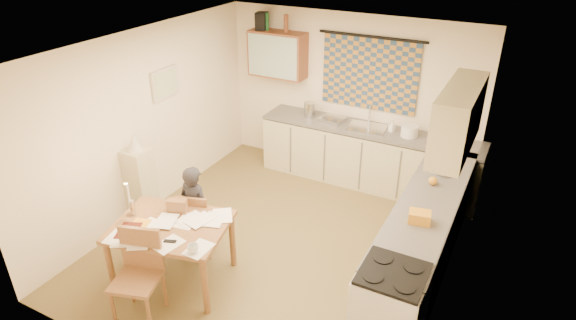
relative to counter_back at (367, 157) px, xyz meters
The scene contains 44 objects.
floor 2.06m from the counter_back, 103.20° to the right, with size 4.00×4.50×0.02m, color brown.
ceiling 2.87m from the counter_back, 103.20° to the right, with size 4.00×4.50×0.02m, color white.
wall_back 0.97m from the counter_back, 145.87° to the left, with size 4.00×0.02×2.50m, color #F1E0C1.
wall_front 4.31m from the counter_back, 96.20° to the right, with size 4.00×0.02×2.50m, color #F1E0C1.
wall_left 3.24m from the counter_back, 141.68° to the right, with size 0.02×4.50×2.50m, color #F1E0C1.
wall_right 2.62m from the counter_back, 51.47° to the right, with size 0.02×4.50×2.50m, color #F1E0C1.
window_blind 1.24m from the counter_back, 120.24° to the left, with size 1.45×0.03×1.05m, color navy.
curtain_rod 1.77m from the counter_back, 122.19° to the left, with size 0.04×0.04×1.60m, color black.
wall_cabinet 2.10m from the counter_back, behind, with size 0.90×0.34×0.70m, color brown.
wall_cabinet_glass 2.10m from the counter_back, behind, with size 0.84×0.02×0.64m, color #99B2A5.
upper_cabinet_right 2.41m from the counter_back, 45.57° to the right, with size 0.34×1.30×0.70m, color tan.
framed_print 3.14m from the counter_back, 147.44° to the right, with size 0.04×0.50×0.40m, color beige.
print_canvas 3.12m from the counter_back, 147.17° to the right, with size 0.01×0.42×0.32m, color white.
counter_back is the anchor object (origin of this frame).
counter_right 2.03m from the counter_back, 52.18° to the right, with size 0.62×2.95×0.92m.
stove 3.21m from the counter_back, 67.25° to the right, with size 0.61×0.61×0.94m.
sink 0.43m from the counter_back, behind, with size 0.55×0.45×0.10m, color silver.
tap 0.64m from the counter_back, 111.99° to the left, with size 0.03×0.03×0.28m, color silver.
dish_rack 0.78m from the counter_back, behind, with size 0.35×0.30×0.06m, color silver.
kettle 1.14m from the counter_back, behind, with size 0.18×0.18×0.24m, color silver.
mixing_bowl 0.80m from the counter_back, ahead, with size 0.24×0.24×0.16m, color white.
soap_bottle 0.64m from the counter_back, ahead, with size 0.10×0.10×0.17m, color white.
bowl 1.61m from the counter_back, 36.07° to the right, with size 0.28×0.28×0.05m, color white.
orange_bag 2.47m from the counter_back, 58.95° to the right, with size 0.22×0.16×0.12m, color orange.
fruit_orange 1.79m from the counter_back, 45.83° to the right, with size 0.10×0.10×0.10m, color orange.
speaker 2.63m from the counter_back, behind, with size 0.16×0.20×0.26m, color black.
bottle_green 2.56m from the counter_back, behind, with size 0.07×0.07×0.26m, color #195926.
bottle_brown 2.34m from the counter_back, behind, with size 0.07×0.07×0.26m, color brown.
dining_table 3.32m from the counter_back, 110.63° to the right, with size 1.39×1.17×0.75m.
chair_far 2.85m from the counter_back, 116.29° to the right, with size 0.49×0.49×0.85m.
chair_near 3.88m from the counter_back, 106.88° to the right, with size 0.55×0.55×0.97m.
person 2.85m from the counter_back, 116.28° to the right, with size 0.45×0.32×1.17m, color black.
shelf_stand 3.31m from the counter_back, 133.97° to the right, with size 0.32×0.30×1.08m, color tan.
lampshade 3.39m from the counter_back, 133.97° to the right, with size 0.20×0.20×0.22m, color beige.
letter_rack 3.16m from the counter_back, 113.57° to the right, with size 0.22×0.10×0.16m, color brown.
mug 3.45m from the counter_back, 101.01° to the right, with size 0.13×0.13×0.09m, color white.
magazine 3.82m from the counter_back, 114.35° to the right, with size 0.32×0.36×0.03m, color maroon.
book 3.67m from the counter_back, 114.76° to the right, with size 0.26×0.30×0.02m, color orange.
orange_box 3.76m from the counter_back, 112.10° to the right, with size 0.12×0.08×0.04m, color orange.
eyeglasses 3.50m from the counter_back, 106.12° to the right, with size 0.13×0.04×0.02m, color black.
candle_holder 3.58m from the counter_back, 117.88° to the right, with size 0.06×0.06×0.18m, color silver.
candle 3.62m from the counter_back, 117.95° to the right, with size 0.02×0.02×0.22m, color white.
candle_flame 3.66m from the counter_back, 117.66° to the right, with size 0.02×0.02×0.02m, color #FFCC66.
papers 3.38m from the counter_back, 109.05° to the right, with size 1.09×1.19×0.02m.
Camera 1 is at (2.41, -4.37, 3.75)m, focal length 30.00 mm.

